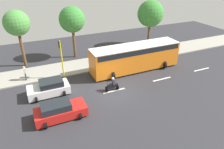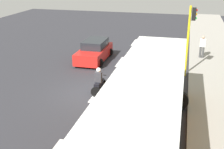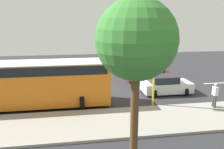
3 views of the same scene
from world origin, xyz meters
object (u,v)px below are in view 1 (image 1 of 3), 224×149
at_px(car_white, 49,88).
at_px(street_tree_north, 72,20).
at_px(street_tree_center, 17,24).
at_px(traffic_light_corner, 61,54).
at_px(motorcycle, 112,85).
at_px(pedestrian_near_signal, 25,72).
at_px(street_tree_south, 150,14).
at_px(city_bus, 135,56).
at_px(car_red, 60,111).

distance_m(car_white, street_tree_north, 10.59).
relative_size(street_tree_center, street_tree_north, 1.01).
xyz_separation_m(car_white, traffic_light_corner, (2.76, -1.99, 2.22)).
distance_m(motorcycle, traffic_light_corner, 6.58).
height_order(pedestrian_near_signal, traffic_light_corner, traffic_light_corner).
height_order(motorcycle, street_tree_south, street_tree_south).
relative_size(street_tree_south, street_tree_north, 1.01).
height_order(car_white, city_bus, city_bus).
relative_size(street_tree_south, street_tree_center, 1.00).
height_order(car_red, street_tree_center, street_tree_center).
height_order(motorcycle, traffic_light_corner, traffic_light_corner).
bearing_deg(city_bus, street_tree_south, -43.07).
relative_size(city_bus, street_tree_south, 1.57).
height_order(city_bus, pedestrian_near_signal, city_bus).
bearing_deg(car_white, pedestrian_near_signal, 27.53).
bearing_deg(street_tree_north, car_red, 159.57).
bearing_deg(city_bus, street_tree_center, 61.05).
relative_size(pedestrian_near_signal, street_tree_south, 0.24).
bearing_deg(street_tree_south, street_tree_center, 90.03).
height_order(city_bus, motorcycle, city_bus).
xyz_separation_m(motorcycle, street_tree_south, (10.07, -10.85, 4.37)).
bearing_deg(street_tree_north, car_white, 149.90).
bearing_deg(street_tree_south, car_white, 115.79).
relative_size(car_red, pedestrian_near_signal, 2.51).
bearing_deg(motorcycle, traffic_light_corner, 40.35).
bearing_deg(car_red, pedestrian_near_signal, 15.73).
distance_m(car_red, street_tree_north, 13.89).
height_order(car_white, pedestrian_near_signal, pedestrian_near_signal).
xyz_separation_m(car_white, motorcycle, (-1.94, -5.98, -0.07)).
distance_m(car_red, pedestrian_near_signal, 8.13).
xyz_separation_m(pedestrian_near_signal, traffic_light_corner, (-1.04, -3.97, 1.87)).
bearing_deg(car_white, street_tree_north, -30.10).
xyz_separation_m(car_white, street_tree_center, (8.12, 1.80, 4.72)).
bearing_deg(street_tree_north, street_tree_center, 91.50).
bearing_deg(street_tree_center, pedestrian_near_signal, 177.64).
distance_m(car_white, city_bus, 10.62).
bearing_deg(street_tree_center, traffic_light_corner, -144.72).
relative_size(city_bus, pedestrian_near_signal, 6.51).
xyz_separation_m(city_bus, motorcycle, (-3.27, 4.49, -1.20)).
bearing_deg(car_red, traffic_light_corner, -14.62).
xyz_separation_m(city_bus, pedestrian_near_signal, (2.47, 12.45, -0.79)).
height_order(street_tree_center, street_tree_north, street_tree_center).
distance_m(car_red, traffic_light_corner, 7.35).
bearing_deg(traffic_light_corner, car_red, 165.38).
bearing_deg(street_tree_south, car_red, 126.19).
xyz_separation_m(motorcycle, street_tree_center, (10.06, 7.78, 4.79)).
xyz_separation_m(pedestrian_near_signal, street_tree_north, (4.50, -6.79, 4.15)).
bearing_deg(motorcycle, car_white, 72.07).
distance_m(car_white, street_tree_south, 19.18).
height_order(street_tree_south, street_tree_center, street_tree_south).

